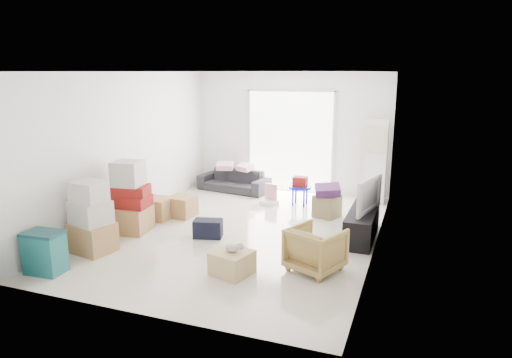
{
  "coord_description": "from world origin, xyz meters",
  "views": [
    {
      "loc": [
        2.81,
        -6.97,
        2.69
      ],
      "look_at": [
        0.19,
        0.2,
        0.9
      ],
      "focal_mm": 32.0,
      "sensor_mm": 36.0,
      "label": 1
    }
  ],
  "objects_px": {
    "television": "(363,207)",
    "ottoman": "(327,206)",
    "tv_console": "(362,224)",
    "storage_bins": "(45,252)",
    "armchair": "(316,247)",
    "ac_tower": "(375,162)",
    "wood_crate": "(232,263)",
    "kids_table": "(300,185)",
    "sofa": "(234,177)"
  },
  "relations": [
    {
      "from": "tv_console",
      "to": "television",
      "type": "distance_m",
      "value": 0.3
    },
    {
      "from": "sofa",
      "to": "storage_bins",
      "type": "xyz_separation_m",
      "value": [
        -0.7,
        -4.99,
        -0.03
      ]
    },
    {
      "from": "wood_crate",
      "to": "kids_table",
      "type": "bearing_deg",
      "value": 89.64
    },
    {
      "from": "armchair",
      "to": "sofa",
      "type": "bearing_deg",
      "value": -30.22
    },
    {
      "from": "tv_console",
      "to": "kids_table",
      "type": "xyz_separation_m",
      "value": [
        -1.46,
        1.51,
        0.19
      ]
    },
    {
      "from": "television",
      "to": "wood_crate",
      "type": "distance_m",
      "value": 2.53
    },
    {
      "from": "tv_console",
      "to": "wood_crate",
      "type": "bearing_deg",
      "value": -126.23
    },
    {
      "from": "wood_crate",
      "to": "tv_console",
      "type": "bearing_deg",
      "value": 53.77
    },
    {
      "from": "kids_table",
      "to": "tv_console",
      "type": "bearing_deg",
      "value": -45.97
    },
    {
      "from": "kids_table",
      "to": "wood_crate",
      "type": "distance_m",
      "value": 3.54
    },
    {
      "from": "ottoman",
      "to": "wood_crate",
      "type": "distance_m",
      "value": 3.04
    },
    {
      "from": "armchair",
      "to": "storage_bins",
      "type": "height_order",
      "value": "armchair"
    },
    {
      "from": "television",
      "to": "tv_console",
      "type": "bearing_deg",
      "value": -165.9
    },
    {
      "from": "storage_bins",
      "to": "television",
      "type": "bearing_deg",
      "value": 36.25
    },
    {
      "from": "television",
      "to": "ottoman",
      "type": "relative_size",
      "value": 2.33
    },
    {
      "from": "tv_console",
      "to": "armchair",
      "type": "xyz_separation_m",
      "value": [
        -0.44,
        -1.51,
        0.11
      ]
    },
    {
      "from": "armchair",
      "to": "storage_bins",
      "type": "relative_size",
      "value": 1.16
    },
    {
      "from": "ac_tower",
      "to": "armchair",
      "type": "relative_size",
      "value": 2.55
    },
    {
      "from": "ac_tower",
      "to": "tv_console",
      "type": "relative_size",
      "value": 1.23
    },
    {
      "from": "storage_bins",
      "to": "kids_table",
      "type": "height_order",
      "value": "kids_table"
    },
    {
      "from": "ac_tower",
      "to": "storage_bins",
      "type": "bearing_deg",
      "value": -126.84
    },
    {
      "from": "television",
      "to": "storage_bins",
      "type": "height_order",
      "value": "television"
    },
    {
      "from": "television",
      "to": "ottoman",
      "type": "distance_m",
      "value": 1.26
    },
    {
      "from": "ac_tower",
      "to": "armchair",
      "type": "xyz_separation_m",
      "value": [
        -0.39,
        -3.79,
        -0.53
      ]
    },
    {
      "from": "ac_tower",
      "to": "storage_bins",
      "type": "relative_size",
      "value": 2.96
    },
    {
      "from": "ottoman",
      "to": "storage_bins",
      "type": "bearing_deg",
      "value": -129.46
    },
    {
      "from": "tv_console",
      "to": "storage_bins",
      "type": "bearing_deg",
      "value": -143.75
    },
    {
      "from": "armchair",
      "to": "wood_crate",
      "type": "bearing_deg",
      "value": 48.53
    },
    {
      "from": "television",
      "to": "kids_table",
      "type": "height_order",
      "value": "kids_table"
    },
    {
      "from": "ottoman",
      "to": "ac_tower",
      "type": "bearing_deg",
      "value": 61.65
    },
    {
      "from": "tv_console",
      "to": "sofa",
      "type": "relative_size",
      "value": 0.86
    },
    {
      "from": "television",
      "to": "sofa",
      "type": "height_order",
      "value": "sofa"
    },
    {
      "from": "armchair",
      "to": "kids_table",
      "type": "bearing_deg",
      "value": -48.73
    },
    {
      "from": "ottoman",
      "to": "wood_crate",
      "type": "xyz_separation_m",
      "value": [
        -0.7,
        -2.96,
        -0.05
      ]
    },
    {
      "from": "kids_table",
      "to": "wood_crate",
      "type": "height_order",
      "value": "kids_table"
    },
    {
      "from": "ottoman",
      "to": "armchair",
      "type": "bearing_deg",
      "value": -82.23
    },
    {
      "from": "ac_tower",
      "to": "armchair",
      "type": "height_order",
      "value": "ac_tower"
    },
    {
      "from": "tv_console",
      "to": "wood_crate",
      "type": "relative_size",
      "value": 2.96
    },
    {
      "from": "tv_console",
      "to": "storage_bins",
      "type": "height_order",
      "value": "storage_bins"
    },
    {
      "from": "ac_tower",
      "to": "ottoman",
      "type": "xyz_separation_m",
      "value": [
        -0.72,
        -1.34,
        -0.67
      ]
    },
    {
      "from": "television",
      "to": "armchair",
      "type": "bearing_deg",
      "value": 177.91
    },
    {
      "from": "storage_bins",
      "to": "wood_crate",
      "type": "xyz_separation_m",
      "value": [
        2.42,
        0.84,
        -0.14
      ]
    },
    {
      "from": "armchair",
      "to": "wood_crate",
      "type": "height_order",
      "value": "armchair"
    },
    {
      "from": "kids_table",
      "to": "wood_crate",
      "type": "xyz_separation_m",
      "value": [
        -0.02,
        -3.53,
        -0.27
      ]
    },
    {
      "from": "sofa",
      "to": "wood_crate",
      "type": "xyz_separation_m",
      "value": [
        1.72,
        -4.15,
        -0.16
      ]
    },
    {
      "from": "ac_tower",
      "to": "tv_console",
      "type": "xyz_separation_m",
      "value": [
        0.05,
        -2.28,
        -0.64
      ]
    },
    {
      "from": "sofa",
      "to": "wood_crate",
      "type": "height_order",
      "value": "sofa"
    },
    {
      "from": "wood_crate",
      "to": "ottoman",
      "type": "bearing_deg",
      "value": 76.6
    },
    {
      "from": "sofa",
      "to": "television",
      "type": "bearing_deg",
      "value": -24.86
    },
    {
      "from": "tv_console",
      "to": "storage_bins",
      "type": "xyz_separation_m",
      "value": [
        -3.9,
        -2.86,
        0.06
      ]
    }
  ]
}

